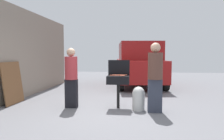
{
  "coord_description": "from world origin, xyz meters",
  "views": [
    {
      "loc": [
        0.76,
        -5.24,
        1.44
      ],
      "look_at": [
        0.06,
        0.7,
        1.0
      ],
      "focal_mm": 32.46,
      "sensor_mm": 36.0,
      "label": 1
    }
  ],
  "objects_px": {
    "hot_dog_3": "(115,75)",
    "person_right": "(155,75)",
    "hot_dog_7": "(117,75)",
    "parked_minivan": "(138,64)",
    "person_left": "(71,76)",
    "hot_dog_0": "(117,75)",
    "leaning_board": "(13,83)",
    "bbq_grill": "(118,81)",
    "propane_tank": "(139,98)",
    "hot_dog_6": "(121,75)",
    "hot_dog_8": "(122,75)",
    "hot_dog_2": "(125,75)",
    "hot_dog_5": "(120,75)",
    "hot_dog_1": "(112,75)",
    "hot_dog_4": "(122,76)"
  },
  "relations": [
    {
      "from": "hot_dog_0",
      "to": "hot_dog_2",
      "type": "height_order",
      "value": "same"
    },
    {
      "from": "hot_dog_1",
      "to": "parked_minivan",
      "type": "bearing_deg",
      "value": 80.14
    },
    {
      "from": "hot_dog_7",
      "to": "leaning_board",
      "type": "bearing_deg",
      "value": 177.1
    },
    {
      "from": "propane_tank",
      "to": "hot_dog_1",
      "type": "bearing_deg",
      "value": 170.27
    },
    {
      "from": "hot_dog_3",
      "to": "person_left",
      "type": "xyz_separation_m",
      "value": [
        -1.18,
        -0.19,
        -0.01
      ]
    },
    {
      "from": "hot_dog_6",
      "to": "leaning_board",
      "type": "relative_size",
      "value": 0.1
    },
    {
      "from": "hot_dog_8",
      "to": "person_left",
      "type": "relative_size",
      "value": 0.08
    },
    {
      "from": "hot_dog_3",
      "to": "person_right",
      "type": "bearing_deg",
      "value": -20.23
    },
    {
      "from": "person_left",
      "to": "leaning_board",
      "type": "xyz_separation_m",
      "value": [
        -1.86,
        0.22,
        -0.26
      ]
    },
    {
      "from": "hot_dog_0",
      "to": "hot_dog_1",
      "type": "height_order",
      "value": "same"
    },
    {
      "from": "person_right",
      "to": "hot_dog_3",
      "type": "bearing_deg",
      "value": -26.21
    },
    {
      "from": "person_left",
      "to": "hot_dog_8",
      "type": "bearing_deg",
      "value": 0.47
    },
    {
      "from": "hot_dog_2",
      "to": "hot_dog_8",
      "type": "distance_m",
      "value": 0.17
    },
    {
      "from": "hot_dog_1",
      "to": "hot_dog_2",
      "type": "distance_m",
      "value": 0.36
    },
    {
      "from": "leaning_board",
      "to": "hot_dog_6",
      "type": "bearing_deg",
      "value": -1.33
    },
    {
      "from": "hot_dog_2",
      "to": "hot_dog_5",
      "type": "relative_size",
      "value": 1.0
    },
    {
      "from": "bbq_grill",
      "to": "hot_dog_1",
      "type": "xyz_separation_m",
      "value": [
        -0.15,
        -0.04,
        0.15
      ]
    },
    {
      "from": "bbq_grill",
      "to": "propane_tank",
      "type": "height_order",
      "value": "bbq_grill"
    },
    {
      "from": "hot_dog_1",
      "to": "hot_dog_7",
      "type": "xyz_separation_m",
      "value": [
        0.13,
        -0.02,
        0.0
      ]
    },
    {
      "from": "propane_tank",
      "to": "parked_minivan",
      "type": "relative_size",
      "value": 0.13
    },
    {
      "from": "hot_dog_6",
      "to": "propane_tank",
      "type": "xyz_separation_m",
      "value": [
        0.46,
        -0.19,
        -0.58
      ]
    },
    {
      "from": "hot_dog_2",
      "to": "bbq_grill",
      "type": "bearing_deg",
      "value": -150.23
    },
    {
      "from": "hot_dog_2",
      "to": "parked_minivan",
      "type": "distance_m",
      "value": 4.17
    },
    {
      "from": "hot_dog_1",
      "to": "hot_dog_2",
      "type": "relative_size",
      "value": 1.0
    },
    {
      "from": "hot_dog_3",
      "to": "person_right",
      "type": "distance_m",
      "value": 1.12
    },
    {
      "from": "bbq_grill",
      "to": "propane_tank",
      "type": "bearing_deg",
      "value": -16.78
    },
    {
      "from": "hot_dog_6",
      "to": "person_right",
      "type": "xyz_separation_m",
      "value": [
        0.87,
        -0.34,
        0.05
      ]
    },
    {
      "from": "hot_dog_3",
      "to": "hot_dog_7",
      "type": "distance_m",
      "value": 0.15
    },
    {
      "from": "hot_dog_2",
      "to": "propane_tank",
      "type": "bearing_deg",
      "value": -35.24
    },
    {
      "from": "hot_dog_6",
      "to": "person_left",
      "type": "xyz_separation_m",
      "value": [
        -1.36,
        -0.14,
        -0.01
      ]
    },
    {
      "from": "hot_dog_3",
      "to": "parked_minivan",
      "type": "height_order",
      "value": "parked_minivan"
    },
    {
      "from": "parked_minivan",
      "to": "leaning_board",
      "type": "distance_m",
      "value": 5.59
    },
    {
      "from": "hot_dog_0",
      "to": "hot_dog_2",
      "type": "relative_size",
      "value": 1.0
    },
    {
      "from": "hot_dog_7",
      "to": "person_right",
      "type": "height_order",
      "value": "person_right"
    },
    {
      "from": "hot_dog_7",
      "to": "parked_minivan",
      "type": "xyz_separation_m",
      "value": [
        0.62,
        4.31,
        0.13
      ]
    },
    {
      "from": "bbq_grill",
      "to": "person_left",
      "type": "bearing_deg",
      "value": -174.63
    },
    {
      "from": "hot_dog_5",
      "to": "person_left",
      "type": "height_order",
      "value": "person_left"
    },
    {
      "from": "hot_dog_4",
      "to": "hot_dog_7",
      "type": "height_order",
      "value": "same"
    },
    {
      "from": "hot_dog_3",
      "to": "hot_dog_7",
      "type": "height_order",
      "value": "same"
    },
    {
      "from": "hot_dog_6",
      "to": "person_left",
      "type": "distance_m",
      "value": 1.37
    },
    {
      "from": "hot_dog_0",
      "to": "parked_minivan",
      "type": "bearing_deg",
      "value": 81.49
    },
    {
      "from": "hot_dog_8",
      "to": "parked_minivan",
      "type": "height_order",
      "value": "parked_minivan"
    },
    {
      "from": "hot_dog_1",
      "to": "leaning_board",
      "type": "distance_m",
      "value": 3.0
    },
    {
      "from": "hot_dog_0",
      "to": "hot_dog_5",
      "type": "height_order",
      "value": "same"
    },
    {
      "from": "hot_dog_0",
      "to": "hot_dog_6",
      "type": "relative_size",
      "value": 1.0
    },
    {
      "from": "bbq_grill",
      "to": "hot_dog_4",
      "type": "distance_m",
      "value": 0.23
    },
    {
      "from": "leaning_board",
      "to": "hot_dog_0",
      "type": "bearing_deg",
      "value": -1.42
    },
    {
      "from": "propane_tank",
      "to": "hot_dog_6",
      "type": "bearing_deg",
      "value": 158.06
    },
    {
      "from": "hot_dog_4",
      "to": "person_right",
      "type": "xyz_separation_m",
      "value": [
        0.84,
        -0.19,
        0.05
      ]
    },
    {
      "from": "hot_dog_1",
      "to": "hot_dog_5",
      "type": "height_order",
      "value": "same"
    }
  ]
}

